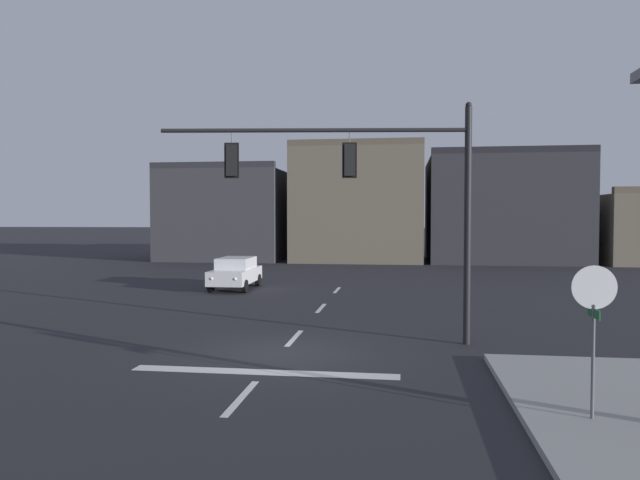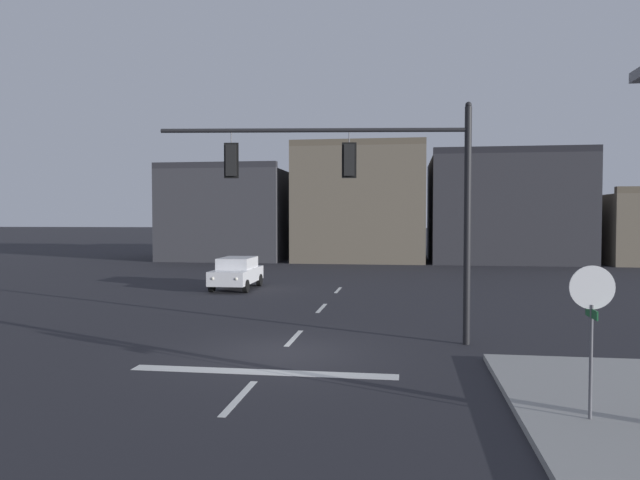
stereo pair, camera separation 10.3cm
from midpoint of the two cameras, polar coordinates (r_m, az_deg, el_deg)
ground_plane at (r=16.28m, az=-3.97°, el=-10.81°), size 400.00×400.00×0.00m
stop_bar_paint at (r=14.39m, az=-5.64°, el=-12.54°), size 6.40×0.50×0.01m
lane_centreline at (r=18.20m, az=-2.66°, el=-9.41°), size 0.16×26.40×0.01m
signal_mast_near_side at (r=17.13m, az=5.27°, el=5.48°), size 8.86×1.20×6.95m
stop_sign at (r=11.33m, az=24.63°, el=-5.69°), size 0.76×0.64×2.83m
car_lot_nearside at (r=30.65m, az=-8.22°, el=-3.09°), size 1.98×4.48×1.61m
building_row at (r=52.60m, az=17.65°, el=2.74°), size 56.13×12.52×10.99m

